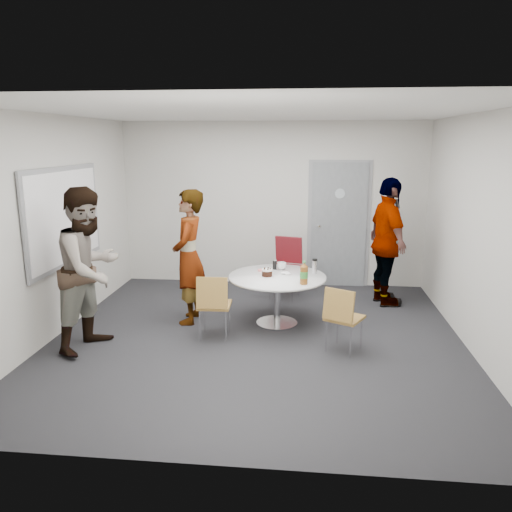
# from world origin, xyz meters

# --- Properties ---
(floor) EXTENTS (5.00, 5.00, 0.00)m
(floor) POSITION_xyz_m (0.00, 0.00, 0.00)
(floor) COLOR black
(floor) RESTS_ON ground
(ceiling) EXTENTS (5.00, 5.00, 0.00)m
(ceiling) POSITION_xyz_m (0.00, 0.00, 2.70)
(ceiling) COLOR silver
(ceiling) RESTS_ON wall_back
(wall_back) EXTENTS (5.00, 0.00, 5.00)m
(wall_back) POSITION_xyz_m (0.00, 2.50, 1.35)
(wall_back) COLOR beige
(wall_back) RESTS_ON floor
(wall_left) EXTENTS (0.00, 5.00, 5.00)m
(wall_left) POSITION_xyz_m (-2.50, 0.00, 1.35)
(wall_left) COLOR beige
(wall_left) RESTS_ON floor
(wall_right) EXTENTS (0.00, 5.00, 5.00)m
(wall_right) POSITION_xyz_m (2.50, 0.00, 1.35)
(wall_right) COLOR beige
(wall_right) RESTS_ON floor
(wall_front) EXTENTS (5.00, 0.00, 5.00)m
(wall_front) POSITION_xyz_m (0.00, -2.50, 1.35)
(wall_front) COLOR beige
(wall_front) RESTS_ON floor
(door) EXTENTS (1.02, 0.17, 2.12)m
(door) POSITION_xyz_m (1.10, 2.48, 1.03)
(door) COLOR slate
(door) RESTS_ON wall_back
(whiteboard) EXTENTS (0.04, 1.90, 1.25)m
(whiteboard) POSITION_xyz_m (-2.46, 0.20, 1.45)
(whiteboard) COLOR gray
(whiteboard) RESTS_ON wall_left
(table) EXTENTS (1.27, 1.27, 0.96)m
(table) POSITION_xyz_m (0.23, 0.52, 0.57)
(table) COLOR white
(table) RESTS_ON floor
(chair_near_left) EXTENTS (0.40, 0.44, 0.82)m
(chair_near_left) POSITION_xyz_m (-0.52, -0.09, 0.50)
(chair_near_left) COLOR olive
(chair_near_left) RESTS_ON floor
(chair_near_right) EXTENTS (0.51, 0.53, 0.78)m
(chair_near_right) POSITION_xyz_m (1.00, -0.33, 0.47)
(chair_near_right) COLOR olive
(chair_near_right) RESTS_ON floor
(chair_far) EXTENTS (0.54, 0.57, 0.93)m
(chair_far) POSITION_xyz_m (0.28, 1.76, 0.57)
(chair_far) COLOR maroon
(chair_far) RESTS_ON floor
(person_main) EXTENTS (0.45, 0.66, 1.78)m
(person_main) POSITION_xyz_m (-0.96, 0.52, 0.89)
(person_main) COLOR #A5C6EA
(person_main) RESTS_ON floor
(person_left) EXTENTS (0.95, 1.09, 1.89)m
(person_left) POSITION_xyz_m (-1.89, -0.44, 0.95)
(person_left) COLOR white
(person_left) RESTS_ON floor
(person_right) EXTENTS (0.71, 1.18, 1.88)m
(person_right) POSITION_xyz_m (1.75, 1.53, 0.94)
(person_right) COLOR black
(person_right) RESTS_ON floor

